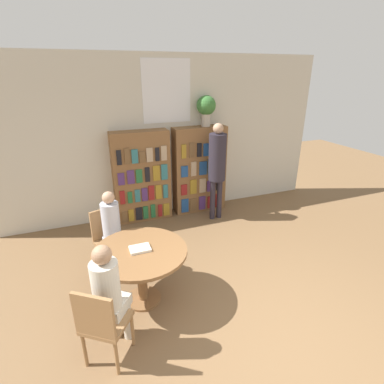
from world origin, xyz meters
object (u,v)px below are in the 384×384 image
object	(u,v)px
seated_reader_left	(113,230)
librarian_standing	(217,162)
bookshelf_left	(142,177)
seated_reader_right	(109,292)
chair_left_side	(109,237)
chair_near_camera	(102,322)
flower_vase	(206,107)
bookshelf_right	(199,170)
reading_table	(141,260)

from	to	relation	value
seated_reader_left	librarian_standing	size ratio (longest dim) A/B	0.67
librarian_standing	bookshelf_left	bearing A→B (deg)	159.02
seated_reader_right	chair_left_side	bearing A→B (deg)	120.25
bookshelf_left	chair_near_camera	bearing A→B (deg)	-109.47
seated_reader_left	flower_vase	bearing A→B (deg)	-160.33
chair_left_side	librarian_standing	xyz separation A→B (m)	(2.11, 0.89, 0.64)
bookshelf_left	librarian_standing	world-z (taller)	librarian_standing
seated_reader_right	librarian_standing	size ratio (longest dim) A/B	0.68
bookshelf_right	reading_table	distance (m)	2.82
chair_left_side	seated_reader_left	world-z (taller)	seated_reader_left
flower_vase	reading_table	distance (m)	3.24
bookshelf_left	flower_vase	bearing A→B (deg)	0.22
bookshelf_left	flower_vase	distance (m)	1.77
reading_table	chair_near_camera	xyz separation A→B (m)	(-0.53, -0.73, -0.09)
seated_reader_left	seated_reader_right	size ratio (longest dim) A/B	0.99
bookshelf_left	flower_vase	world-z (taller)	flower_vase
reading_table	flower_vase	bearing A→B (deg)	51.11
reading_table	chair_near_camera	size ratio (longest dim) A/B	1.24
bookshelf_left	reading_table	size ratio (longest dim) A/B	1.52
reading_table	chair_left_side	bearing A→B (deg)	108.01
bookshelf_right	seated_reader_right	world-z (taller)	bookshelf_right
bookshelf_left	librarian_standing	bearing A→B (deg)	-20.98
chair_left_side	librarian_standing	world-z (taller)	librarian_standing
librarian_standing	seated_reader_right	bearing A→B (deg)	-134.08
seated_reader_left	librarian_standing	xyz separation A→B (m)	(2.05, 1.07, 0.45)
bookshelf_left	chair_left_side	world-z (taller)	bookshelf_left
flower_vase	seated_reader_left	distance (m)	2.92
librarian_standing	chair_near_camera	bearing A→B (deg)	-133.66
bookshelf_right	flower_vase	world-z (taller)	flower_vase
seated_reader_left	seated_reader_right	distance (m)	1.28
chair_near_camera	librarian_standing	xyz separation A→B (m)	(2.36, 2.47, 0.64)
bookshelf_right	seated_reader_left	xyz separation A→B (m)	(-1.91, -1.57, -0.16)
seated_reader_right	librarian_standing	world-z (taller)	librarian_standing
flower_vase	librarian_standing	distance (m)	1.05
chair_left_side	seated_reader_right	bearing A→B (deg)	66.25
chair_left_side	librarian_standing	distance (m)	2.38
chair_near_camera	librarian_standing	distance (m)	3.48
chair_near_camera	librarian_standing	bearing A→B (deg)	82.33
flower_vase	reading_table	size ratio (longest dim) A/B	0.51
chair_near_camera	seated_reader_right	bearing A→B (deg)	90.00
bookshelf_right	chair_left_side	size ratio (longest dim) A/B	1.90
bookshelf_left	seated_reader_left	xyz separation A→B (m)	(-0.74, -1.57, -0.16)
chair_near_camera	seated_reader_left	distance (m)	1.45
chair_left_side	seated_reader_left	distance (m)	0.26
bookshelf_right	librarian_standing	xyz separation A→B (m)	(0.14, -0.50, 0.29)
bookshelf_left	bookshelf_right	world-z (taller)	same
bookshelf_right	chair_left_side	distance (m)	2.43
flower_vase	seated_reader_left	bearing A→B (deg)	-142.32
chair_near_camera	seated_reader_left	bearing A→B (deg)	113.65
chair_near_camera	flower_vase	bearing A→B (deg)	87.79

